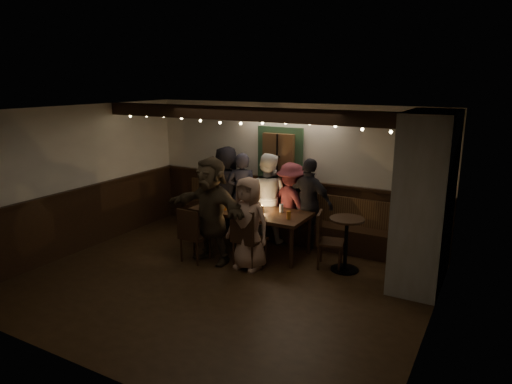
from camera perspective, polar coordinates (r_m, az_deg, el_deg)
The scene contains 13 objects.
room at distance 7.53m, azimuth 8.19°, elevation -1.30°, with size 6.02×5.01×2.62m.
dining_table at distance 8.16m, azimuth -0.71°, elevation -2.74°, with size 2.12×0.91×0.92m.
chair_near_left at distance 7.77m, azimuth -8.04°, elevation -5.01°, with size 0.44×0.44×0.94m.
chair_near_right at distance 7.42m, azimuth -1.25°, elevation -5.42°, with size 0.51×0.51×1.02m.
chair_end at distance 7.61m, azimuth 8.64°, elevation -5.50°, with size 0.51×0.51×0.93m.
high_top at distance 7.49m, azimuth 11.21°, elevation -5.61°, with size 0.56×0.56×0.89m.
person_a at distance 9.26m, azimuth -3.71°, elevation 0.39°, with size 0.85×0.55×1.74m, color black.
person_b at distance 9.01m, azimuth -1.73°, elevation -0.25°, with size 0.60×0.40×1.65m, color #282736.
person_c at distance 8.66m, azimuth 1.38°, elevation -0.67°, with size 0.82×0.64×1.70m, color silver.
person_d at distance 8.56m, azimuth 4.42°, elevation -1.42°, with size 1.00×0.57×1.54m, color #58212A.
person_e at distance 8.35m, azimuth 6.68°, elevation -1.46°, with size 0.97×0.41×1.66m, color black.
person_f at distance 7.67m, azimuth -5.62°, elevation -2.23°, with size 1.68×0.54×1.81m, color #3D3021.
person_g at distance 7.37m, azimuth -0.95°, elevation -3.96°, with size 0.75×0.49×1.54m, color tan.
Camera 1 is at (3.62, -5.38, 3.04)m, focal length 32.00 mm.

